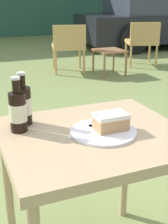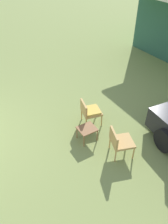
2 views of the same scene
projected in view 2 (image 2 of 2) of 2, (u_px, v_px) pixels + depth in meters
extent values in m
cylinder|color=black|center=(165.00, 140.00, 5.53)|extent=(0.65, 0.27, 0.63)
cylinder|color=tan|center=(102.00, 121.00, 6.31)|extent=(0.04, 0.04, 0.38)
cylinder|color=tan|center=(96.00, 112.00, 6.65)|extent=(0.04, 0.04, 0.38)
cylinder|color=tan|center=(86.00, 124.00, 6.20)|extent=(0.04, 0.04, 0.38)
cylinder|color=tan|center=(82.00, 115.00, 6.54)|extent=(0.04, 0.04, 0.38)
cube|color=tan|center=(92.00, 112.00, 6.29)|extent=(0.62, 0.63, 0.06)
cube|color=tan|center=(84.00, 108.00, 6.11)|extent=(0.51, 0.17, 0.33)
cube|color=gold|center=(92.00, 110.00, 6.25)|extent=(0.55, 0.54, 0.05)
cylinder|color=tan|center=(133.00, 153.00, 5.35)|extent=(0.04, 0.04, 0.38)
cylinder|color=tan|center=(127.00, 140.00, 5.70)|extent=(0.04, 0.04, 0.38)
cylinder|color=tan|center=(115.00, 156.00, 5.27)|extent=(0.04, 0.04, 0.38)
cylinder|color=tan|center=(110.00, 143.00, 5.62)|extent=(0.04, 0.04, 0.38)
cube|color=tan|center=(122.00, 142.00, 5.35)|extent=(0.65, 0.66, 0.06)
cube|color=tan|center=(114.00, 138.00, 5.19)|extent=(0.50, 0.21, 0.33)
cube|color=brown|center=(87.00, 129.00, 5.76)|extent=(0.42, 0.47, 0.03)
cylinder|color=brown|center=(77.00, 133.00, 5.93)|extent=(0.03, 0.03, 0.37)
cylinder|color=brown|center=(84.00, 141.00, 5.68)|extent=(0.03, 0.03, 0.37)
cylinder|color=brown|center=(90.00, 127.00, 6.10)|extent=(0.03, 0.03, 0.37)
cylinder|color=brown|center=(97.00, 135.00, 5.85)|extent=(0.03, 0.03, 0.37)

